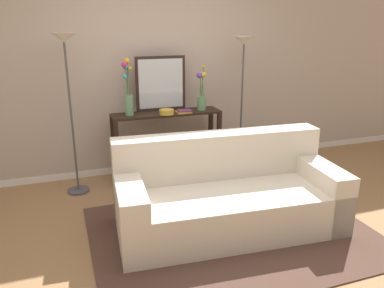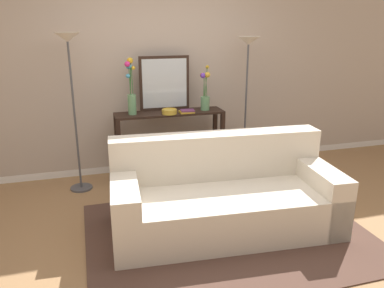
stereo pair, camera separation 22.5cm
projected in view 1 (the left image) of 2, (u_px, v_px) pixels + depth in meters
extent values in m
cube|color=#9E754C|center=(208.00, 236.00, 3.64)|extent=(16.00, 16.00, 0.02)
cube|color=white|center=(157.00, 163.00, 5.37)|extent=(12.00, 0.15, 0.09)
cube|color=#B7A899|center=(154.00, 57.00, 4.92)|extent=(12.00, 0.14, 2.82)
cube|color=#51382D|center=(233.00, 233.00, 3.67)|extent=(2.63, 1.95, 0.01)
cube|color=beige|center=(229.00, 209.00, 3.70)|extent=(2.19, 1.10, 0.42)
cube|color=beige|center=(218.00, 155.00, 3.88)|extent=(2.14, 0.42, 0.46)
cube|color=beige|center=(130.00, 212.00, 3.44)|extent=(0.31, 0.96, 0.60)
cube|color=beige|center=(316.00, 190.00, 3.90)|extent=(0.31, 0.96, 0.60)
cube|color=black|center=(166.00, 113.00, 4.78)|extent=(1.37, 0.34, 0.03)
cube|color=black|center=(168.00, 166.00, 4.99)|extent=(1.26, 0.29, 0.01)
cube|color=black|center=(117.00, 155.00, 4.57)|extent=(0.05, 0.05, 0.83)
cube|color=black|center=(219.00, 144.00, 4.98)|extent=(0.05, 0.05, 0.83)
cube|color=black|center=(114.00, 148.00, 4.83)|extent=(0.05, 0.05, 0.83)
cube|color=black|center=(210.00, 138.00, 5.24)|extent=(0.05, 0.05, 0.83)
cylinder|color=#4C4C51|center=(79.00, 190.00, 4.58)|extent=(0.26, 0.26, 0.02)
cylinder|color=#4C4C51|center=(72.00, 120.00, 4.32)|extent=(0.02, 0.02, 1.71)
cone|color=silver|center=(64.00, 37.00, 4.04)|extent=(0.28, 0.28, 0.10)
cylinder|color=#4C4C51|center=(239.00, 169.00, 5.25)|extent=(0.26, 0.26, 0.02)
cylinder|color=#4C4C51|center=(241.00, 109.00, 5.00)|extent=(0.02, 0.02, 1.65)
cone|color=silver|center=(244.00, 40.00, 4.73)|extent=(0.28, 0.28, 0.10)
cube|color=black|center=(161.00, 84.00, 4.79)|extent=(0.64, 0.02, 0.68)
cube|color=silver|center=(161.00, 84.00, 4.78)|extent=(0.57, 0.01, 0.61)
cylinder|color=#669E6B|center=(129.00, 105.00, 4.59)|extent=(0.10, 0.10, 0.24)
cylinder|color=#3D7538|center=(127.00, 81.00, 4.51)|extent=(0.02, 0.01, 0.33)
sphere|color=#409AC1|center=(126.00, 67.00, 4.48)|extent=(0.07, 0.07, 0.07)
cylinder|color=#3D7538|center=(129.00, 82.00, 4.51)|extent=(0.01, 0.03, 0.31)
sphere|color=gold|center=(130.00, 68.00, 4.46)|extent=(0.05, 0.05, 0.05)
cylinder|color=#3D7538|center=(127.00, 86.00, 4.51)|extent=(0.01, 0.02, 0.22)
sphere|color=#44A2CA|center=(125.00, 77.00, 4.46)|extent=(0.05, 0.05, 0.05)
cylinder|color=#3D7538|center=(128.00, 78.00, 4.51)|extent=(0.03, 0.01, 0.40)
sphere|color=gold|center=(127.00, 61.00, 4.46)|extent=(0.07, 0.07, 0.07)
cylinder|color=#3D7538|center=(127.00, 80.00, 4.49)|extent=(0.01, 0.03, 0.36)
sphere|color=#E42D85|center=(124.00, 64.00, 4.42)|extent=(0.07, 0.07, 0.07)
cylinder|color=#669E6B|center=(202.00, 103.00, 4.88)|extent=(0.11, 0.11, 0.17)
cylinder|color=#3D7538|center=(201.00, 86.00, 4.80)|extent=(0.01, 0.03, 0.27)
sphere|color=#683CC8|center=(199.00, 75.00, 4.75)|extent=(0.07, 0.07, 0.07)
cylinder|color=#3D7538|center=(200.00, 86.00, 4.82)|extent=(0.02, 0.04, 0.27)
sphere|color=red|center=(199.00, 75.00, 4.78)|extent=(0.06, 0.06, 0.06)
cylinder|color=#3D7538|center=(203.00, 86.00, 4.80)|extent=(0.03, 0.02, 0.28)
sphere|color=gold|center=(204.00, 75.00, 4.75)|extent=(0.07, 0.07, 0.07)
cylinder|color=#3D7538|center=(202.00, 82.00, 4.81)|extent=(0.02, 0.03, 0.37)
sphere|color=gold|center=(203.00, 67.00, 4.77)|extent=(0.05, 0.05, 0.05)
cylinder|color=gold|center=(167.00, 112.00, 4.67)|extent=(0.18, 0.18, 0.05)
torus|color=gold|center=(167.00, 110.00, 4.66)|extent=(0.18, 0.18, 0.01)
cube|color=gold|center=(184.00, 112.00, 4.74)|extent=(0.18, 0.15, 0.02)
cube|color=#6B3360|center=(185.00, 111.00, 4.74)|extent=(0.18, 0.15, 0.02)
cube|color=slate|center=(126.00, 177.00, 4.84)|extent=(0.04, 0.14, 0.13)
cube|color=tan|center=(130.00, 177.00, 4.86)|extent=(0.06, 0.15, 0.12)
cube|color=#BC3328|center=(133.00, 176.00, 4.87)|extent=(0.03, 0.17, 0.12)
cube|color=#B77F33|center=(136.00, 177.00, 4.88)|extent=(0.03, 0.15, 0.10)
cube|color=#236033|center=(138.00, 176.00, 4.89)|extent=(0.03, 0.14, 0.11)
cube|color=#6B3360|center=(141.00, 176.00, 4.90)|extent=(0.05, 0.16, 0.10)
cube|color=#2D2D33|center=(145.00, 175.00, 4.92)|extent=(0.05, 0.17, 0.12)
cube|color=#1E7075|center=(149.00, 174.00, 4.94)|extent=(0.06, 0.17, 0.13)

